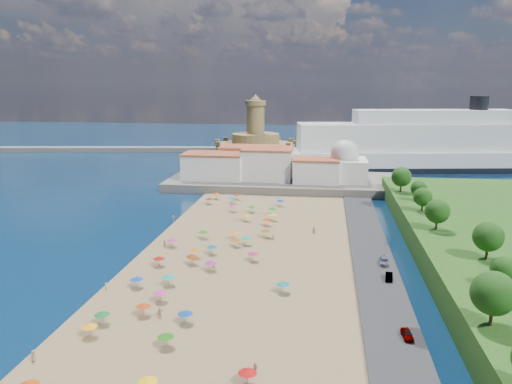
# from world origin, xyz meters

# --- Properties ---
(ground) EXTENTS (700.00, 700.00, 0.00)m
(ground) POSITION_xyz_m (0.00, 0.00, 0.00)
(ground) COLOR #071938
(ground) RESTS_ON ground
(terrace) EXTENTS (90.00, 36.00, 3.00)m
(terrace) POSITION_xyz_m (10.00, 73.00, 1.50)
(terrace) COLOR #59544C
(terrace) RESTS_ON ground
(jetty) EXTENTS (18.00, 70.00, 2.40)m
(jetty) POSITION_xyz_m (-12.00, 108.00, 1.20)
(jetty) COLOR #59544C
(jetty) RESTS_ON ground
(breakwater) EXTENTS (199.03, 34.77, 2.60)m
(breakwater) POSITION_xyz_m (-110.00, 153.00, 1.30)
(breakwater) COLOR #59544C
(breakwater) RESTS_ON ground
(waterfront_buildings) EXTENTS (57.00, 29.00, 11.00)m
(waterfront_buildings) POSITION_xyz_m (-3.05, 73.64, 7.88)
(waterfront_buildings) COLOR silver
(waterfront_buildings) RESTS_ON terrace
(domed_building) EXTENTS (16.00, 16.00, 15.00)m
(domed_building) POSITION_xyz_m (30.00, 71.00, 8.97)
(domed_building) COLOR silver
(domed_building) RESTS_ON terrace
(fortress) EXTENTS (40.00, 40.00, 32.40)m
(fortress) POSITION_xyz_m (-12.00, 138.00, 6.68)
(fortress) COLOR olive
(fortress) RESTS_ON ground
(cruise_ship) EXTENTS (150.14, 45.71, 32.46)m
(cruise_ship) POSITION_xyz_m (69.62, 117.77, 9.61)
(cruise_ship) COLOR black
(cruise_ship) RESTS_ON ground
(beach_parasols) EXTENTS (31.70, 113.67, 2.20)m
(beach_parasols) POSITION_xyz_m (-1.31, -6.52, 2.15)
(beach_parasols) COLOR gray
(beach_parasols) RESTS_ON beach
(beachgoers) EXTENTS (40.68, 72.84, 1.82)m
(beachgoers) POSITION_xyz_m (-1.64, -13.29, 1.12)
(beachgoers) COLOR tan
(beachgoers) RESTS_ON beach
(parked_cars) EXTENTS (2.18, 35.66, 1.30)m
(parked_cars) POSITION_xyz_m (36.00, -19.36, 1.34)
(parked_cars) COLOR gray
(parked_cars) RESTS_ON promenade
(hillside_trees) EXTENTS (13.32, 106.81, 7.67)m
(hillside_trees) POSITION_xyz_m (48.03, -9.88, 10.21)
(hillside_trees) COLOR #382314
(hillside_trees) RESTS_ON hillside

